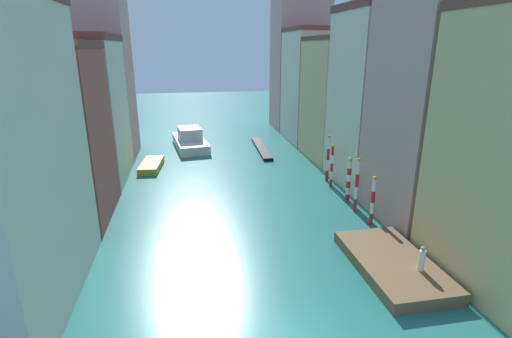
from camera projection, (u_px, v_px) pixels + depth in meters
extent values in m
plane|color=#28756B|center=(228.00, 174.00, 40.14)|extent=(154.00, 154.00, 0.00)
cube|color=#B25147|center=(46.00, 139.00, 27.77)|extent=(7.87, 8.16, 12.63)
cube|color=brown|center=(30.00, 44.00, 25.77)|extent=(8.03, 8.33, 0.52)
cube|color=beige|center=(79.00, 114.00, 36.62)|extent=(7.87, 9.76, 13.24)
cube|color=brown|center=(68.00, 37.00, 34.50)|extent=(8.03, 9.96, 0.66)
cube|color=tan|center=(94.00, 70.00, 43.67)|extent=(7.87, 7.38, 20.40)
cube|color=tan|center=(439.00, 106.00, 27.53)|extent=(7.87, 8.04, 17.31)
cube|color=beige|center=(382.00, 102.00, 35.54)|extent=(7.87, 7.99, 15.67)
cube|color=brown|center=(391.00, 7.00, 33.05)|extent=(8.03, 8.15, 0.69)
cube|color=#DBB77A|center=(344.00, 102.00, 44.10)|extent=(7.87, 9.23, 13.38)
cube|color=brown|center=(348.00, 38.00, 41.99)|extent=(8.03, 9.42, 0.49)
cube|color=beige|center=(316.00, 88.00, 53.01)|extent=(7.87, 9.32, 14.67)
cube|color=brown|center=(319.00, 29.00, 50.70)|extent=(8.03, 9.51, 0.53)
cube|color=tan|center=(299.00, 65.00, 60.47)|extent=(7.87, 7.38, 19.87)
cube|color=brown|center=(392.00, 264.00, 22.82)|extent=(4.24, 7.85, 0.70)
cylinder|color=white|center=(422.00, 260.00, 21.38)|extent=(0.36, 0.36, 1.21)
sphere|color=tan|center=(423.00, 249.00, 21.15)|extent=(0.26, 0.26, 0.26)
cylinder|color=red|center=(371.00, 219.00, 28.61)|extent=(0.29, 0.29, 0.88)
cylinder|color=white|center=(372.00, 208.00, 28.34)|extent=(0.29, 0.29, 0.88)
cylinder|color=red|center=(373.00, 197.00, 28.08)|extent=(0.29, 0.29, 0.88)
cylinder|color=white|center=(374.00, 185.00, 27.81)|extent=(0.29, 0.29, 0.88)
sphere|color=gold|center=(375.00, 178.00, 27.64)|extent=(0.32, 0.32, 0.32)
cylinder|color=red|center=(355.00, 205.00, 30.87)|extent=(0.27, 0.27, 1.06)
cylinder|color=white|center=(356.00, 193.00, 30.55)|extent=(0.27, 0.27, 1.06)
cylinder|color=red|center=(357.00, 180.00, 30.23)|extent=(0.27, 0.27, 1.06)
cylinder|color=white|center=(358.00, 168.00, 29.91)|extent=(0.27, 0.27, 1.06)
sphere|color=gold|center=(359.00, 160.00, 29.71)|extent=(0.30, 0.30, 0.30)
cylinder|color=red|center=(347.00, 197.00, 33.12)|extent=(0.36, 0.36, 0.59)
cylinder|color=white|center=(348.00, 191.00, 32.94)|extent=(0.36, 0.36, 0.59)
cylinder|color=red|center=(348.00, 184.00, 32.76)|extent=(0.36, 0.36, 0.59)
cylinder|color=white|center=(349.00, 178.00, 32.58)|extent=(0.36, 0.36, 0.59)
cylinder|color=red|center=(349.00, 171.00, 32.40)|extent=(0.36, 0.36, 0.59)
cylinder|color=white|center=(350.00, 165.00, 32.22)|extent=(0.36, 0.36, 0.59)
sphere|color=gold|center=(350.00, 160.00, 32.09)|extent=(0.39, 0.39, 0.39)
cylinder|color=red|center=(331.00, 183.00, 36.20)|extent=(0.24, 0.24, 0.79)
cylinder|color=white|center=(331.00, 175.00, 35.96)|extent=(0.24, 0.24, 0.79)
cylinder|color=red|center=(332.00, 167.00, 35.72)|extent=(0.24, 0.24, 0.79)
cylinder|color=white|center=(332.00, 159.00, 35.48)|extent=(0.24, 0.24, 0.79)
cylinder|color=red|center=(333.00, 151.00, 35.24)|extent=(0.24, 0.24, 0.79)
sphere|color=gold|center=(333.00, 146.00, 35.09)|extent=(0.27, 0.27, 0.27)
cylinder|color=red|center=(327.00, 176.00, 37.89)|extent=(0.29, 0.29, 1.10)
cylinder|color=white|center=(328.00, 165.00, 37.56)|extent=(0.29, 0.29, 1.10)
cylinder|color=red|center=(328.00, 154.00, 37.23)|extent=(0.29, 0.29, 1.10)
cylinder|color=white|center=(329.00, 143.00, 36.89)|extent=(0.29, 0.29, 1.10)
sphere|color=gold|center=(329.00, 137.00, 36.69)|extent=(0.32, 0.32, 0.32)
cube|color=white|center=(190.00, 143.00, 50.50)|extent=(4.84, 9.88, 1.16)
cube|color=silver|center=(190.00, 133.00, 50.10)|extent=(3.23, 3.97, 1.50)
cube|color=black|center=(261.00, 148.00, 49.61)|extent=(1.59, 10.97, 0.36)
cube|color=gold|center=(151.00, 165.00, 41.97)|extent=(2.54, 5.62, 0.68)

